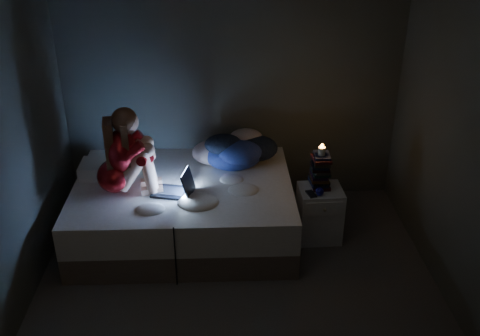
{
  "coord_description": "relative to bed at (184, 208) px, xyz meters",
  "views": [
    {
      "loc": [
        -0.13,
        -3.62,
        3.2
      ],
      "look_at": [
        0.05,
        1.0,
        0.8
      ],
      "focal_mm": 40.62,
      "sensor_mm": 36.0,
      "label": 1
    }
  ],
  "objects": [
    {
      "name": "floor",
      "position": [
        0.51,
        -1.1,
        -0.31
      ],
      "size": [
        3.6,
        3.8,
        0.02
      ],
      "primitive_type": "cube",
      "color": "#403B38",
      "rests_on": "ground"
    },
    {
      "name": "wall_back",
      "position": [
        0.51,
        0.81,
        1.0
      ],
      "size": [
        3.6,
        0.02,
        2.6
      ],
      "primitive_type": "cube",
      "color": "#3C3F36",
      "rests_on": "ground"
    },
    {
      "name": "wall_right",
      "position": [
        2.32,
        -1.1,
        1.0
      ],
      "size": [
        0.02,
        3.8,
        2.6
      ],
      "primitive_type": "cube",
      "color": "#3C3F36",
      "rests_on": "ground"
    },
    {
      "name": "bed",
      "position": [
        0.0,
        0.0,
        0.0
      ],
      "size": [
        2.15,
        1.61,
        0.59
      ],
      "primitive_type": null,
      "color": "beige",
      "rests_on": "ground"
    },
    {
      "name": "pillow",
      "position": [
        -0.81,
        0.21,
        0.36
      ],
      "size": [
        0.47,
        0.33,
        0.14
      ],
      "primitive_type": "cube",
      "color": "white",
      "rests_on": "bed"
    },
    {
      "name": "woman",
      "position": [
        -0.62,
        -0.16,
        0.73
      ],
      "size": [
        0.58,
        0.43,
        0.86
      ],
      "primitive_type": null,
      "rotation": [
        0.0,
        0.0,
        0.16
      ],
      "color": "maroon",
      "rests_on": "bed"
    },
    {
      "name": "laptop",
      "position": [
        -0.09,
        -0.2,
        0.43
      ],
      "size": [
        0.43,
        0.34,
        0.27
      ],
      "primitive_type": null,
      "rotation": [
        0.0,
        0.0,
        -0.22
      ],
      "color": "black",
      "rests_on": "bed"
    },
    {
      "name": "clothes_pile",
      "position": [
        0.51,
        0.37,
        0.49
      ],
      "size": [
        0.68,
        0.57,
        0.38
      ],
      "primitive_type": null,
      "rotation": [
        0.0,
        0.0,
        0.1
      ],
      "color": "navy",
      "rests_on": "bed"
    },
    {
      "name": "nightstand",
      "position": [
        1.36,
        -0.12,
        -0.02
      ],
      "size": [
        0.44,
        0.39,
        0.56
      ],
      "primitive_type": "cube",
      "rotation": [
        0.0,
        0.0,
        0.04
      ],
      "color": "silver",
      "rests_on": "ground"
    },
    {
      "name": "book_stack",
      "position": [
        1.35,
        -0.07,
        0.45
      ],
      "size": [
        0.19,
        0.25,
        0.38
      ],
      "primitive_type": null,
      "color": "black",
      "rests_on": "nightstand"
    },
    {
      "name": "candle",
      "position": [
        1.35,
        -0.07,
        0.68
      ],
      "size": [
        0.07,
        0.07,
        0.08
      ],
      "primitive_type": "cylinder",
      "color": "beige",
      "rests_on": "book_stack"
    },
    {
      "name": "phone",
      "position": [
        1.24,
        -0.22,
        0.27
      ],
      "size": [
        0.1,
        0.15,
        0.01
      ],
      "primitive_type": "cube",
      "rotation": [
        0.0,
        0.0,
        0.21
      ],
      "color": "black",
      "rests_on": "nightstand"
    },
    {
      "name": "blue_orb",
      "position": [
        1.32,
        -0.24,
        0.31
      ],
      "size": [
        0.08,
        0.08,
        0.08
      ],
      "primitive_type": "sphere",
      "color": "navy",
      "rests_on": "nightstand"
    }
  ]
}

